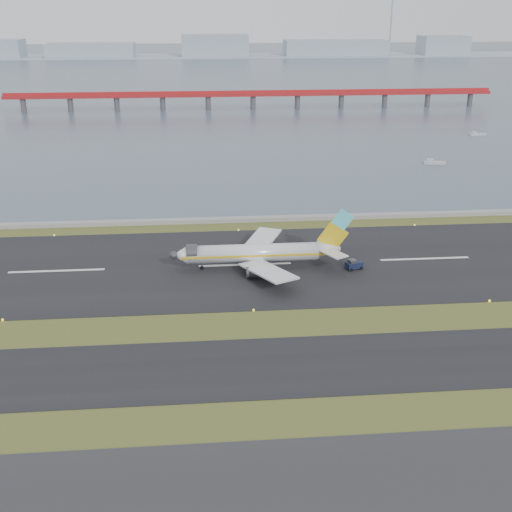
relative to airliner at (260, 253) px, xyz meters
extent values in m
plane|color=#354619|center=(-3.19, -28.15, -3.46)|extent=(1000.00, 1000.00, 0.00)
cube|color=black|center=(-3.19, -40.15, -3.41)|extent=(1000.00, 18.00, 0.10)
cube|color=black|center=(-3.19, 1.85, -3.41)|extent=(1000.00, 45.00, 0.10)
cube|color=gray|center=(-3.19, 31.85, -2.96)|extent=(1000.00, 2.50, 1.00)
cube|color=#475465|center=(-3.19, 431.85, -3.46)|extent=(1400.00, 800.00, 1.30)
cube|color=#AD1D20|center=(16.81, 221.85, 4.04)|extent=(260.00, 5.00, 1.60)
cube|color=#AD1D20|center=(16.81, 221.85, 5.54)|extent=(260.00, 0.40, 1.40)
cylinder|color=#4C4C51|center=(-79.19, 221.85, -0.46)|extent=(2.80, 2.80, 7.00)
cylinder|color=#4C4C51|center=(16.81, 221.85, -0.46)|extent=(2.80, 2.80, 7.00)
cylinder|color=#4C4C51|center=(112.81, 221.85, -0.46)|extent=(2.80, 2.80, 7.00)
cube|color=#99A7B5|center=(-3.19, 591.85, -3.46)|extent=(1400.00, 80.00, 1.00)
cube|color=#99A7B5|center=(-123.19, 591.85, 3.54)|extent=(90.00, 35.00, 14.00)
cube|color=#99A7B5|center=(6.81, 591.85, 7.54)|extent=(70.00, 35.00, 22.00)
cube|color=#99A7B5|center=(136.81, 591.85, 4.54)|extent=(110.00, 35.00, 16.00)
cube|color=#99A7B5|center=(256.81, 591.85, 6.54)|extent=(50.00, 35.00, 20.00)
cylinder|color=#99A7B5|center=(196.81, 591.85, 26.54)|extent=(1.80, 1.80, 60.00)
cylinder|color=white|center=(-1.50, 0.00, 0.04)|extent=(28.00, 3.80, 3.80)
cone|color=white|center=(-17.10, 0.00, 0.04)|extent=(3.20, 3.80, 3.80)
cone|color=white|center=(14.70, 0.00, 0.34)|extent=(5.00, 3.80, 3.80)
cube|color=yellow|center=(-1.50, -1.92, 0.04)|extent=(31.00, 0.06, 0.45)
cube|color=yellow|center=(-1.50, 1.92, 0.04)|extent=(31.00, 0.06, 0.45)
cube|color=white|center=(0.70, -8.50, -0.66)|extent=(11.31, 15.89, 1.66)
cube|color=white|center=(0.70, 8.50, -0.66)|extent=(11.31, 15.89, 1.66)
cylinder|color=#393A3F|center=(-1.00, -6.00, -1.86)|extent=(4.20, 2.10, 2.10)
cylinder|color=#393A3F|center=(-1.00, 6.00, -1.86)|extent=(4.20, 2.10, 2.10)
cube|color=yellow|center=(15.50, 0.00, 3.24)|extent=(6.80, 0.35, 6.85)
cube|color=#54DFF0|center=(17.40, 0.00, 6.94)|extent=(4.85, 0.37, 4.90)
cube|color=white|center=(15.00, -3.80, 0.84)|extent=(5.64, 6.80, 0.22)
cube|color=white|center=(15.00, 3.80, 0.84)|extent=(5.64, 6.80, 0.22)
cylinder|color=black|center=(-12.50, 0.00, -3.01)|extent=(0.80, 0.28, 0.80)
cylinder|color=black|center=(0.00, -2.80, -2.91)|extent=(1.00, 0.38, 1.00)
cylinder|color=black|center=(0.00, 2.80, -2.91)|extent=(1.00, 0.38, 1.00)
cube|color=#131A36|center=(19.81, -2.50, -2.48)|extent=(3.91, 2.90, 1.31)
cube|color=#393A3F|center=(19.39, -2.63, -1.61)|extent=(1.94, 2.01, 0.76)
cylinder|color=black|center=(18.92, -3.68, -3.08)|extent=(0.83, 0.54, 0.76)
cylinder|color=black|center=(18.40, -2.02, -3.08)|extent=(0.83, 0.54, 0.76)
cylinder|color=black|center=(21.21, -2.98, -3.08)|extent=(0.83, 0.54, 0.76)
cylinder|color=black|center=(20.69, -1.31, -3.08)|extent=(0.83, 0.54, 0.76)
cube|color=#B5B5B9|center=(70.17, 89.56, -3.03)|extent=(7.86, 3.98, 0.97)
cube|color=#B5B5B9|center=(68.60, 89.92, -2.17)|extent=(2.48, 2.15, 0.97)
cube|color=#B5B5B9|center=(106.75, 139.01, -3.05)|extent=(7.11, 2.29, 0.91)
cube|color=#B5B5B9|center=(105.23, 139.00, -2.24)|extent=(2.04, 1.64, 0.91)
camera|label=1|loc=(-11.96, -126.35, 49.41)|focal=45.00mm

